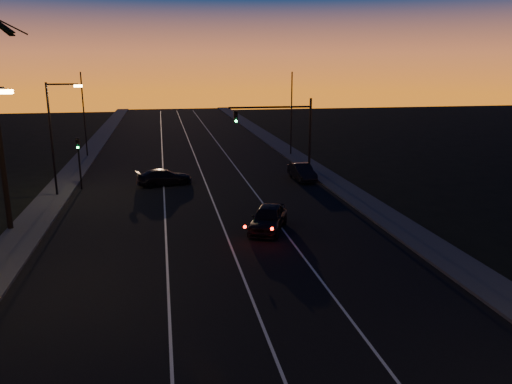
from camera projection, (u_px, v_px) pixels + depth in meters
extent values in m
cube|color=black|center=(212.00, 219.00, 32.35)|extent=(20.00, 170.00, 0.01)
cube|color=#3D3D3A|center=(28.00, 228.00, 30.30)|extent=(2.40, 170.00, 0.16)
cube|color=#3D3D3A|center=(374.00, 209.00, 34.35)|extent=(2.40, 170.00, 0.16)
cube|color=silver|center=(165.00, 222.00, 31.80)|extent=(0.12, 160.00, 0.01)
cube|color=silver|center=(220.00, 218.00, 32.43)|extent=(0.12, 160.00, 0.01)
cube|color=silver|center=(272.00, 216.00, 33.07)|extent=(0.12, 160.00, 0.01)
cube|color=black|center=(6.00, 24.00, 27.62)|extent=(2.18, 0.92, 1.18)
cube|color=#FABC64|center=(5.00, 92.00, 19.08)|extent=(0.55, 0.26, 0.16)
cylinder|color=black|center=(52.00, 141.00, 36.92)|extent=(0.16, 0.16, 8.50)
cylinder|color=black|center=(62.00, 84.00, 36.10)|extent=(2.20, 0.12, 0.12)
cube|color=#FABC64|center=(78.00, 86.00, 36.33)|extent=(0.55, 0.26, 0.16)
cylinder|color=black|center=(310.00, 140.00, 42.72)|extent=(0.20, 0.20, 7.00)
cylinder|color=black|center=(270.00, 107.00, 41.39)|extent=(7.00, 0.16, 0.16)
cube|color=black|center=(236.00, 117.00, 41.05)|extent=(0.32, 0.28, 1.00)
sphere|color=black|center=(236.00, 113.00, 40.81)|extent=(0.20, 0.20, 0.20)
sphere|color=black|center=(236.00, 117.00, 40.89)|extent=(0.20, 0.20, 0.20)
sphere|color=#14FF59|center=(236.00, 121.00, 40.97)|extent=(0.20, 0.20, 0.20)
cylinder|color=black|center=(80.00, 164.00, 39.63)|extent=(0.14, 0.14, 4.20)
cube|color=black|center=(78.00, 144.00, 39.23)|extent=(0.28, 0.25, 0.90)
sphere|color=black|center=(77.00, 140.00, 39.02)|extent=(0.18, 0.18, 0.18)
sphere|color=black|center=(77.00, 144.00, 39.09)|extent=(0.18, 0.18, 0.18)
sphere|color=#14FF59|center=(78.00, 147.00, 39.16)|extent=(0.18, 0.18, 0.18)
cylinder|color=black|center=(84.00, 115.00, 53.04)|extent=(0.14, 0.14, 9.00)
cylinder|color=black|center=(291.00, 114.00, 54.16)|extent=(0.14, 0.14, 9.00)
imported|color=black|center=(268.00, 218.00, 30.01)|extent=(3.47, 4.85, 1.53)
sphere|color=#FF0F05|center=(245.00, 227.00, 27.59)|extent=(0.18, 0.18, 0.18)
sphere|color=#FF0F05|center=(272.00, 229.00, 27.25)|extent=(0.18, 0.18, 0.18)
imported|color=black|center=(302.00, 172.00, 43.20)|extent=(1.64, 4.29, 1.39)
imported|color=black|center=(164.00, 177.00, 41.37)|extent=(4.88, 2.80, 1.33)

